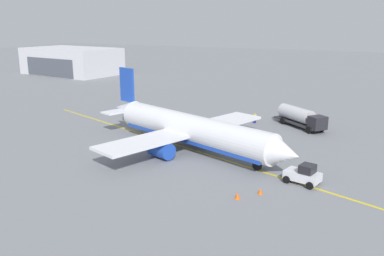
# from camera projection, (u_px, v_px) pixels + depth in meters

# --- Properties ---
(ground_plane) EXTENTS (400.00, 400.00, 0.00)m
(ground_plane) POSITION_uv_depth(u_px,v_px,m) (192.00, 150.00, 54.41)
(ground_plane) COLOR slate
(airplane) EXTENTS (32.73, 26.74, 9.75)m
(airplane) POSITION_uv_depth(u_px,v_px,m) (189.00, 130.00, 54.06)
(airplane) COLOR white
(airplane) RESTS_ON ground
(fuel_tanker) EXTENTS (9.52, 8.42, 3.15)m
(fuel_tanker) POSITION_uv_depth(u_px,v_px,m) (300.00, 117.00, 65.47)
(fuel_tanker) COLOR #2D2D33
(fuel_tanker) RESTS_ON ground
(pushback_tug) EXTENTS (3.98, 3.06, 2.20)m
(pushback_tug) POSITION_uv_depth(u_px,v_px,m) (303.00, 175.00, 42.85)
(pushback_tug) COLOR silver
(pushback_tug) RESTS_ON ground
(refueling_worker) EXTENTS (0.59, 0.48, 1.71)m
(refueling_worker) POSITION_uv_depth(u_px,v_px,m) (255.00, 118.00, 68.39)
(refueling_worker) COLOR navy
(refueling_worker) RESTS_ON ground
(safety_cone_nose) EXTENTS (0.52, 0.52, 0.57)m
(safety_cone_nose) POSITION_uv_depth(u_px,v_px,m) (260.00, 191.00, 40.45)
(safety_cone_nose) COLOR #F2590F
(safety_cone_nose) RESTS_ON ground
(safety_cone_wingtip) EXTENTS (0.56, 0.56, 0.62)m
(safety_cone_wingtip) POSITION_uv_depth(u_px,v_px,m) (237.00, 196.00, 39.35)
(safety_cone_wingtip) COLOR #F2590F
(safety_cone_wingtip) RESTS_ON ground
(distant_hangar) EXTENTS (31.96, 21.15, 8.29)m
(distant_hangar) POSITION_uv_depth(u_px,v_px,m) (72.00, 61.00, 131.17)
(distant_hangar) COLOR silver
(distant_hangar) RESTS_ON ground
(taxi_line_marking) EXTENTS (66.73, 24.15, 0.01)m
(taxi_line_marking) POSITION_uv_depth(u_px,v_px,m) (192.00, 150.00, 54.41)
(taxi_line_marking) COLOR yellow
(taxi_line_marking) RESTS_ON ground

